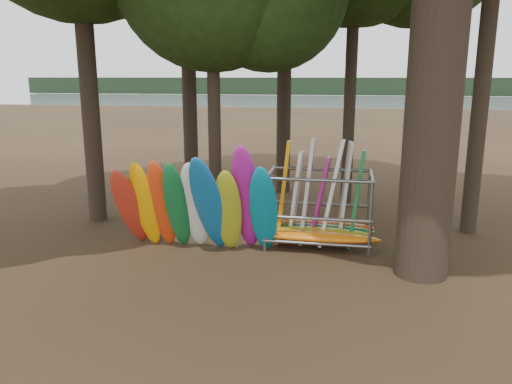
# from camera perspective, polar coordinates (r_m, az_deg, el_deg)

# --- Properties ---
(ground) EXTENTS (120.00, 120.00, 0.00)m
(ground) POSITION_cam_1_polar(r_m,az_deg,el_deg) (12.21, -1.99, -7.96)
(ground) COLOR #47331E
(ground) RESTS_ON ground
(lake) EXTENTS (160.00, 160.00, 0.00)m
(lake) POSITION_cam_1_polar(r_m,az_deg,el_deg) (71.29, 8.73, 9.45)
(lake) COLOR gray
(lake) RESTS_ON ground
(far_shore) EXTENTS (160.00, 4.00, 4.00)m
(far_shore) POSITION_cam_1_polar(r_m,az_deg,el_deg) (121.16, 9.67, 11.82)
(far_shore) COLOR black
(far_shore) RESTS_ON ground
(kayak_row) EXTENTS (4.24, 2.03, 3.02)m
(kayak_row) POSITION_cam_1_polar(r_m,az_deg,el_deg) (12.52, -6.84, -1.58)
(kayak_row) COLOR red
(kayak_row) RESTS_ON ground
(storage_rack) EXTENTS (3.21, 1.57, 2.86)m
(storage_rack) POSITION_cam_1_polar(r_m,az_deg,el_deg) (13.17, 7.18, -2.21)
(storage_rack) COLOR slate
(storage_rack) RESTS_ON ground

